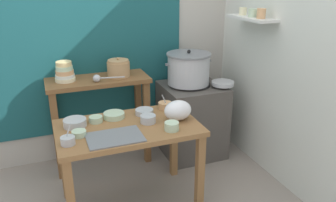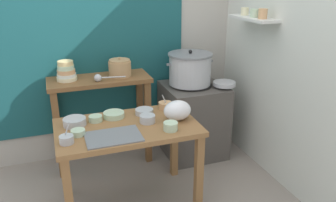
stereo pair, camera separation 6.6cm
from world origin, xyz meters
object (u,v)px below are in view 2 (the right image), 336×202
Objects in this scene: clay_pot at (120,68)px; serving_tray at (113,137)px; wide_pan at (224,84)px; prep_bowl_4 at (147,118)px; bowl_stack_enamel at (66,72)px; prep_bowl_2 at (96,118)px; prep_bowl_6 at (66,139)px; prep_table at (128,138)px; back_shelf_table at (101,100)px; prep_bowl_8 at (78,132)px; prep_bowl_1 at (165,105)px; prep_bowl_7 at (171,126)px; steamer_pot at (190,69)px; plastic_bag at (177,110)px; prep_bowl_5 at (144,111)px; prep_bowl_0 at (75,122)px; prep_bowl_3 at (114,114)px; ladle at (99,78)px; stove_block at (193,120)px.

serving_tray is at bearing -105.55° from clay_pot.
wide_pan is 1.05m from prep_bowl_4.
bowl_stack_enamel reaches higher than prep_bowl_2.
prep_bowl_4 is 0.65m from prep_bowl_6.
prep_bowl_2 is at bearing 144.21° from prep_table.
back_shelf_table is 9.09× the size of prep_bowl_8.
prep_bowl_1 is 0.44m from prep_bowl_7.
steamer_pot is 1.00m from prep_bowl_7.
plastic_bag reaches higher than prep_bowl_5.
serving_tray is 1.41m from wide_pan.
bowl_stack_enamel is at bearing 124.46° from prep_bowl_7.
prep_bowl_3 is at bearing 9.95° from prep_bowl_0.
prep_bowl_7 is at bearing -26.09° from prep_bowl_0.
back_shelf_table is 5.44× the size of prep_bowl_0.
prep_bowl_6 reaches higher than prep_bowl_2.
ladle is at bearing 68.31° from prep_bowl_8.
prep_bowl_0 is (-1.49, -0.34, -0.05)m from wide_pan.
prep_bowl_2 is at bearing 145.22° from prep_bowl_7.
serving_tray is 2.27× the size of prep_bowl_0.
prep_bowl_3 and prep_bowl_5 have the same top height.
prep_bowl_7 is (0.38, -0.95, 0.08)m from back_shelf_table.
prep_bowl_0 is 1.30× the size of prep_bowl_1.
prep_bowl_4 is (0.31, 0.17, 0.03)m from serving_tray.
prep_bowl_0 reaches higher than prep_bowl_8.
prep_bowl_2 is (-0.08, 0.33, 0.02)m from serving_tray.
prep_table is 0.22m from prep_bowl_4.
stove_block is 1.22m from prep_bowl_2.
ladle is 0.89m from prep_bowl_6.
clay_pot reaches higher than prep_bowl_2.
prep_bowl_1 is 0.79× the size of prep_bowl_3.
prep_bowl_5 is at bearing 136.50° from plastic_bag.
prep_table is 0.45m from plastic_bag.
prep_table is at bearing 7.32° from prep_bowl_8.
prep_bowl_0 is at bearing 74.27° from prep_bowl_6.
prep_bowl_6 is (-1.31, -0.78, 0.37)m from stove_block.
prep_bowl_5 is at bearing -46.92° from bowl_stack_enamel.
prep_bowl_1 is at bearing -134.46° from steamer_pot.
steamer_pot is at bearing 27.56° from prep_bowl_3.
back_shelf_table is 5.19× the size of bowl_stack_enamel.
stove_block is at bearing 42.68° from prep_bowl_4.
bowl_stack_enamel is at bearing 89.61° from prep_bowl_0.
ladle reaches higher than back_shelf_table.
back_shelf_table is at bearing 172.97° from steamer_pot.
prep_bowl_1 is 0.89× the size of prep_bowl_5.
plastic_bag is 1.00× the size of wide_pan.
ladle is at bearing 172.08° from wide_pan.
prep_bowl_2 is at bearing -173.43° from prep_bowl_1.
prep_bowl_0 is 1.67× the size of prep_bowl_8.
bowl_stack_enamel is at bearing 133.08° from prep_bowl_5.
prep_table is 5.09× the size of clay_pot.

